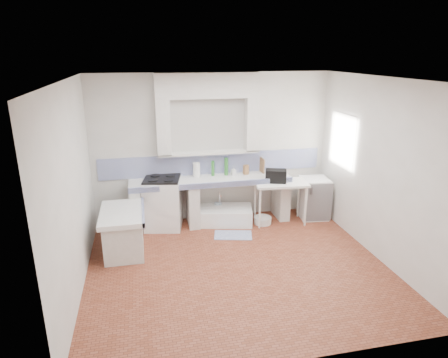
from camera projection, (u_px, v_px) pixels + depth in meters
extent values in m
plane|color=brown|center=(238.00, 267.00, 6.00)|extent=(4.50, 4.50, 0.00)
plane|color=silver|center=(240.00, 79.00, 5.13)|extent=(4.50, 4.50, 0.00)
plane|color=silver|center=(213.00, 148.00, 7.43)|extent=(4.50, 0.00, 4.50)
plane|color=silver|center=(291.00, 244.00, 3.71)|extent=(4.50, 0.00, 4.50)
plane|color=silver|center=(72.00, 191.00, 5.12)|extent=(0.00, 4.50, 4.50)
plane|color=silver|center=(380.00, 171.00, 6.02)|extent=(0.00, 4.50, 4.50)
cube|color=silver|center=(208.00, 85.00, 6.93)|extent=(1.90, 0.25, 0.45)
cube|color=#341B10|center=(352.00, 141.00, 7.11)|extent=(0.35, 0.86, 1.06)
cube|color=white|center=(347.00, 120.00, 6.96)|extent=(0.01, 0.84, 0.24)
cube|color=white|center=(211.00, 180.00, 7.29)|extent=(3.00, 0.60, 0.08)
cube|color=navy|center=(214.00, 185.00, 7.03)|extent=(3.00, 0.04, 0.10)
cube|color=silver|center=(136.00, 209.00, 7.15)|extent=(0.20, 0.55, 0.82)
cube|color=silver|center=(193.00, 204.00, 7.36)|extent=(0.20, 0.55, 0.82)
cube|color=silver|center=(281.00, 197.00, 7.71)|extent=(0.20, 0.55, 0.82)
cube|color=white|center=(122.00, 214.00, 6.29)|extent=(0.70, 1.10, 0.08)
cube|color=silver|center=(124.00, 233.00, 6.40)|extent=(0.60, 1.00, 0.62)
cube|color=navy|center=(143.00, 212.00, 6.36)|extent=(0.04, 1.10, 0.10)
cube|color=navy|center=(213.00, 164.00, 7.51)|extent=(4.27, 0.03, 0.40)
cube|color=white|center=(163.00, 203.00, 7.25)|extent=(0.77, 0.75, 0.93)
cube|color=white|center=(222.00, 216.00, 7.53)|extent=(1.23, 0.84, 0.27)
cube|color=white|center=(280.00, 202.00, 7.46)|extent=(1.02, 0.62, 0.04)
cube|color=white|center=(314.00, 198.00, 7.70)|extent=(0.58, 0.58, 0.80)
cylinder|color=#B90913|center=(204.00, 218.00, 7.44)|extent=(0.35, 0.35, 0.26)
cylinder|color=#D05F02|center=(226.00, 217.00, 7.52)|extent=(0.34, 0.34, 0.25)
cylinder|color=blue|center=(240.00, 214.00, 7.60)|extent=(0.35, 0.35, 0.29)
cylinder|color=white|center=(263.00, 220.00, 7.50)|extent=(0.43, 0.43, 0.13)
cylinder|color=silver|center=(217.00, 211.00, 7.67)|extent=(0.11, 0.11, 0.34)
cylinder|color=silver|center=(220.00, 211.00, 7.69)|extent=(0.12, 0.12, 0.33)
cube|color=black|center=(276.00, 176.00, 7.30)|extent=(0.44, 0.33, 0.24)
cylinder|color=#2A6F28|center=(213.00, 168.00, 7.39)|extent=(0.07, 0.07, 0.29)
cylinder|color=#2A6F28|center=(226.00, 167.00, 7.42)|extent=(0.08, 0.08, 0.34)
cube|color=olive|center=(246.00, 170.00, 7.49)|extent=(0.11, 0.10, 0.18)
cube|color=olive|center=(262.00, 165.00, 7.59)|extent=(0.04, 0.21, 0.29)
cylinder|color=white|center=(196.00, 170.00, 7.32)|extent=(0.15, 0.15, 0.27)
imported|color=white|center=(234.00, 171.00, 7.44)|extent=(0.08, 0.08, 0.17)
cube|color=#435394|center=(233.00, 235.00, 7.02)|extent=(0.74, 0.53, 0.01)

